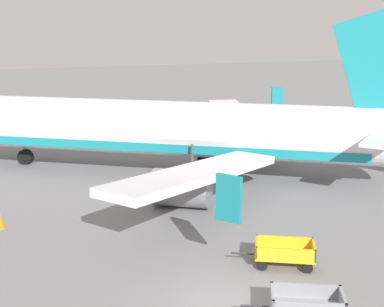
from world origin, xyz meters
TOP-DOWN VIEW (x-y plane):
  - ground_plane at (0.00, 0.00)m, footprint 220.00×220.00m
  - airplane at (4.08, 17.30)m, footprint 33.60×28.14m
  - baggage_cart_nearest at (2.29, -2.14)m, footprint 3.52×2.35m
  - baggage_cart_second_in_row at (3.74, 1.98)m, footprint 3.49×2.40m
  - traffic_cone_near_plane at (-7.60, 10.68)m, footprint 0.54×0.54m

SIDE VIEW (x-z plane):
  - ground_plane at x=0.00m, z-range 0.00..0.00m
  - traffic_cone_near_plane at x=-7.60m, z-range 0.00..0.71m
  - baggage_cart_nearest at x=2.29m, z-range 0.07..1.14m
  - baggage_cart_second_in_row at x=3.74m, z-range 0.07..1.14m
  - airplane at x=4.08m, z-range -2.62..8.72m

